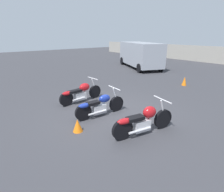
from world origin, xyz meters
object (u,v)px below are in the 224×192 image
Objects in this scene: motorcycle_slot_1 at (100,106)px; traffic_cone_near at (184,81)px; traffic_cone_far at (78,125)px; motorcycle_slot_2 at (143,121)px; motorcycle_slot_0 at (81,93)px; parked_van at (140,54)px.

traffic_cone_near is at bearing 96.58° from motorcycle_slot_1.
motorcycle_slot_1 is 1.26m from traffic_cone_far.
traffic_cone_far is at bearing -120.84° from motorcycle_slot_2.
traffic_cone_far is at bearing -35.58° from motorcycle_slot_0.
motorcycle_slot_2 is (1.80, 0.26, 0.03)m from motorcycle_slot_1.
parked_van is 14.38× the size of traffic_cone_far.
motorcycle_slot_2 is at bearing -2.09° from motorcycle_slot_0.
parked_van is 11.59m from traffic_cone_far.
motorcycle_slot_1 is 6.15m from traffic_cone_near.
traffic_cone_near is (1.48, 5.96, -0.16)m from motorcycle_slot_0.
traffic_cone_near reaches higher than traffic_cone_far.
parked_van reaches higher than motorcycle_slot_0.
traffic_cone_near is (-0.18, 6.14, -0.14)m from motorcycle_slot_1.
motorcycle_slot_2 reaches higher than traffic_cone_far.
motorcycle_slot_2 is at bearing 13.12° from motorcycle_slot_1.
motorcycle_slot_0 is 6.14m from traffic_cone_near.
motorcycle_slot_1 is at bearing -9.66° from motorcycle_slot_0.
motorcycle_slot_1 is 0.97× the size of motorcycle_slot_2.
parked_van reaches higher than traffic_cone_far.
parked_van reaches higher than motorcycle_slot_2.
traffic_cone_near is (-1.99, 5.88, -0.17)m from motorcycle_slot_2.
parked_van is at bearing 123.03° from traffic_cone_far.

